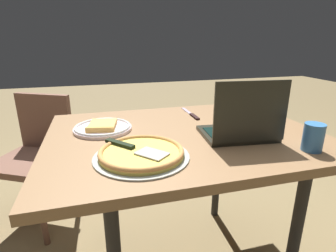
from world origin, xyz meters
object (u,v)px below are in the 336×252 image
(pizza_plate, at_px, (103,127))
(table_knife, at_px, (191,114))
(drink_cup, at_px, (313,137))
(chair_near, at_px, (37,150))
(laptop, at_px, (241,126))
(dining_table, at_px, (184,147))
(pizza_tray, at_px, (141,153))

(pizza_plate, xyz_separation_m, table_knife, (0.48, 0.13, -0.01))
(drink_cup, distance_m, chair_near, 1.55)
(chair_near, bearing_deg, drink_cup, -40.38)
(chair_near, bearing_deg, pizza_plate, -52.79)
(laptop, relative_size, drink_cup, 3.01)
(dining_table, xyz_separation_m, chair_near, (-0.76, 0.67, -0.21))
(laptop, bearing_deg, pizza_plate, 154.05)
(pizza_tray, xyz_separation_m, chair_near, (-0.53, 0.87, -0.30))
(pizza_plate, bearing_deg, chair_near, 127.21)
(dining_table, xyz_separation_m, laptop, (0.20, -0.14, 0.13))
(drink_cup, bearing_deg, chair_near, 139.62)
(pizza_plate, xyz_separation_m, drink_cup, (0.75, -0.44, 0.04))
(laptop, distance_m, table_knife, 0.40)
(chair_near, bearing_deg, table_knife, -25.05)
(pizza_tray, bearing_deg, laptop, 8.92)
(dining_table, xyz_separation_m, pizza_plate, (-0.35, 0.13, 0.08))
(pizza_tray, bearing_deg, chair_near, 121.23)
(table_knife, relative_size, drink_cup, 2.36)
(laptop, relative_size, table_knife, 1.28)
(drink_cup, bearing_deg, pizza_plate, 149.29)
(laptop, bearing_deg, pizza_tray, -171.08)
(dining_table, xyz_separation_m, table_knife, (0.13, 0.25, 0.07))
(pizza_tray, relative_size, chair_near, 0.41)
(laptop, bearing_deg, table_knife, 100.24)
(pizza_tray, distance_m, chair_near, 1.06)
(table_knife, xyz_separation_m, chair_near, (-0.89, 0.41, -0.29))
(dining_table, bearing_deg, laptop, -35.40)
(table_knife, distance_m, drink_cup, 0.63)
(drink_cup, height_order, chair_near, drink_cup)
(pizza_tray, bearing_deg, drink_cup, -9.87)
(pizza_tray, xyz_separation_m, drink_cup, (0.63, -0.11, 0.04))
(pizza_tray, distance_m, drink_cup, 0.64)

